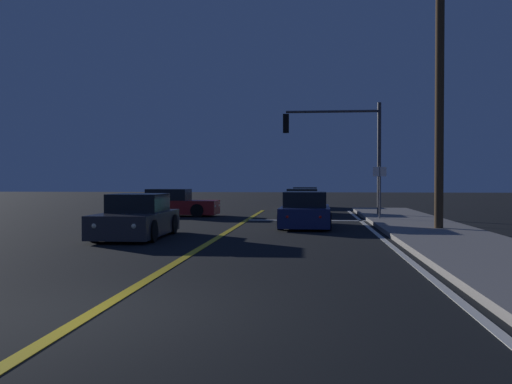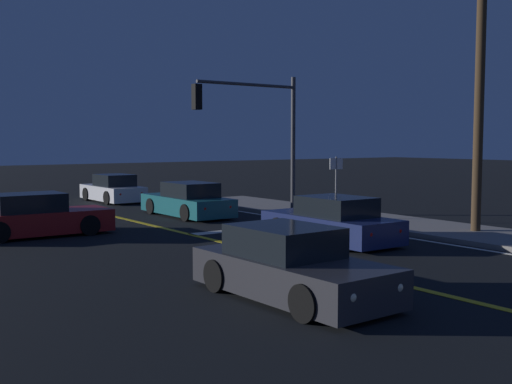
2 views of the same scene
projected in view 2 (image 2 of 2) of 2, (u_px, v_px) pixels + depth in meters
The scene contains 10 objects.
lane_line_center at pixel (389, 282), 13.02m from camera, with size 0.20×32.86×0.01m, color gold.
stop_bar at pixel (258, 228), 21.13m from camera, with size 5.23×0.50×0.01m, color silver.
car_far_approaching_white at pixel (113, 190), 30.35m from camera, with size 1.86×4.18×1.34m.
car_mid_block_red at pixel (36, 218), 19.27m from camera, with size 4.41×1.86×1.34m.
car_distant_tail_teal at pixel (188, 201), 24.45m from camera, with size 1.89×4.65×1.34m.
car_side_waiting_navy at pixel (331, 222), 18.17m from camera, with size 1.93×4.45×1.34m.
car_lead_oncoming_charcoal at pixel (290, 267), 11.65m from camera, with size 1.94×4.25×1.34m.
traffic_signal_near_right at pixel (258, 121), 23.68m from camera, with size 4.64×0.28×5.45m.
utility_pole_right at pixel (481, 43), 19.02m from camera, with size 1.86×0.29×11.37m.
street_sign_corner at pixel (336, 178), 22.43m from camera, with size 0.56×0.09×2.38m.
Camera 2 is at (-9.80, 0.94, 2.93)m, focal length 43.85 mm.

